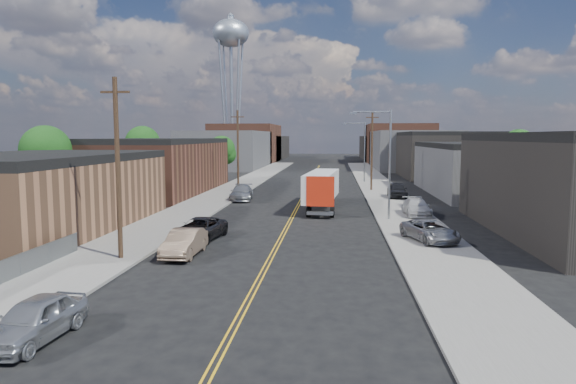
% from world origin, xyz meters
% --- Properties ---
extents(ground, '(260.00, 260.00, 0.00)m').
position_xyz_m(ground, '(0.00, 60.00, 0.00)').
color(ground, black).
rests_on(ground, ground).
extents(centerline, '(0.32, 120.00, 0.01)m').
position_xyz_m(centerline, '(0.00, 45.00, 0.01)').
color(centerline, gold).
rests_on(centerline, ground).
extents(sidewalk_left, '(5.00, 140.00, 0.15)m').
position_xyz_m(sidewalk_left, '(-9.50, 45.00, 0.07)').
color(sidewalk_left, slate).
rests_on(sidewalk_left, ground).
extents(sidewalk_right, '(5.00, 140.00, 0.15)m').
position_xyz_m(sidewalk_right, '(9.50, 45.00, 0.07)').
color(sidewalk_right, slate).
rests_on(sidewalk_right, ground).
extents(warehouse_tan, '(12.00, 22.00, 5.60)m').
position_xyz_m(warehouse_tan, '(-18.00, 18.00, 2.80)').
color(warehouse_tan, brown).
rests_on(warehouse_tan, ground).
extents(warehouse_brown, '(12.00, 26.00, 6.60)m').
position_xyz_m(warehouse_brown, '(-18.00, 44.00, 3.30)').
color(warehouse_brown, '#542D21').
rests_on(warehouse_brown, ground).
extents(industrial_right_b, '(14.00, 24.00, 6.10)m').
position_xyz_m(industrial_right_b, '(22.00, 46.00, 3.05)').
color(industrial_right_b, '#323234').
rests_on(industrial_right_b, ground).
extents(industrial_right_c, '(14.00, 22.00, 7.60)m').
position_xyz_m(industrial_right_c, '(22.00, 72.00, 3.80)').
color(industrial_right_c, black).
rests_on(industrial_right_c, ground).
extents(skyline_left_a, '(16.00, 30.00, 8.00)m').
position_xyz_m(skyline_left_a, '(-20.00, 95.00, 4.00)').
color(skyline_left_a, '#323234').
rests_on(skyline_left_a, ground).
extents(skyline_right_a, '(16.00, 30.00, 8.00)m').
position_xyz_m(skyline_right_a, '(20.00, 95.00, 4.00)').
color(skyline_right_a, '#323234').
rests_on(skyline_right_a, ground).
extents(skyline_left_b, '(16.00, 26.00, 10.00)m').
position_xyz_m(skyline_left_b, '(-20.00, 120.00, 5.00)').
color(skyline_left_b, '#542D21').
rests_on(skyline_left_b, ground).
extents(skyline_right_b, '(16.00, 26.00, 10.00)m').
position_xyz_m(skyline_right_b, '(20.00, 120.00, 5.00)').
color(skyline_right_b, '#542D21').
rests_on(skyline_right_b, ground).
extents(skyline_left_c, '(16.00, 40.00, 7.00)m').
position_xyz_m(skyline_left_c, '(-20.00, 140.00, 3.50)').
color(skyline_left_c, black).
rests_on(skyline_left_c, ground).
extents(skyline_right_c, '(16.00, 40.00, 7.00)m').
position_xyz_m(skyline_right_c, '(20.00, 140.00, 3.50)').
color(skyline_right_c, black).
rests_on(skyline_right_c, ground).
extents(water_tower, '(9.00, 9.00, 36.90)m').
position_xyz_m(water_tower, '(-22.00, 110.00, 30.65)').
color(water_tower, gray).
rests_on(water_tower, ground).
extents(streetlight_near, '(3.39, 0.25, 9.00)m').
position_xyz_m(streetlight_near, '(7.60, 25.00, 5.33)').
color(streetlight_near, gray).
rests_on(streetlight_near, ground).
extents(streetlight_far, '(3.39, 0.25, 9.00)m').
position_xyz_m(streetlight_far, '(7.60, 60.00, 5.33)').
color(streetlight_far, gray).
rests_on(streetlight_far, ground).
extents(utility_pole_left_near, '(1.60, 0.26, 10.00)m').
position_xyz_m(utility_pole_left_near, '(-8.20, 10.00, 5.14)').
color(utility_pole_left_near, black).
rests_on(utility_pole_left_near, ground).
extents(utility_pole_left_far, '(1.60, 0.26, 10.00)m').
position_xyz_m(utility_pole_left_far, '(-8.20, 45.00, 5.14)').
color(utility_pole_left_far, black).
rests_on(utility_pole_left_far, ground).
extents(utility_pole_right, '(1.60, 0.26, 10.00)m').
position_xyz_m(utility_pole_right, '(8.20, 48.00, 5.14)').
color(utility_pole_right, black).
rests_on(utility_pole_right, ground).
extents(tree_left_near, '(4.85, 4.76, 7.91)m').
position_xyz_m(tree_left_near, '(-23.94, 30.00, 5.18)').
color(tree_left_near, black).
rests_on(tree_left_near, ground).
extents(tree_left_mid, '(5.10, 5.04, 8.37)m').
position_xyz_m(tree_left_mid, '(-23.94, 55.00, 5.48)').
color(tree_left_mid, black).
rests_on(tree_left_mid, ground).
extents(tree_left_far, '(4.35, 4.20, 6.97)m').
position_xyz_m(tree_left_far, '(-13.94, 62.00, 4.57)').
color(tree_left_far, black).
rests_on(tree_left_far, ground).
extents(tree_right_far, '(4.85, 4.76, 7.91)m').
position_xyz_m(tree_right_far, '(30.06, 60.00, 5.18)').
color(tree_right_far, black).
rests_on(tree_right_far, ground).
extents(semi_truck, '(3.24, 13.80, 3.56)m').
position_xyz_m(semi_truck, '(2.40, 32.02, 2.03)').
color(semi_truck, '#BCBCBC').
rests_on(semi_truck, ground).
extents(car_left_a, '(2.09, 4.47, 1.48)m').
position_xyz_m(car_left_a, '(-6.40, -1.16, 0.74)').
color(car_left_a, '#ACAEB1').
rests_on(car_left_a, ground).
extents(car_left_b, '(1.67, 4.62, 1.51)m').
position_xyz_m(car_left_b, '(-5.00, 11.37, 0.76)').
color(car_left_b, '#7B6450').
rests_on(car_left_b, ground).
extents(car_left_c, '(3.04, 5.45, 1.44)m').
position_xyz_m(car_left_c, '(-5.32, 16.00, 0.72)').
color(car_left_c, black).
rests_on(car_left_c, ground).
extents(car_left_d, '(2.65, 5.66, 1.60)m').
position_xyz_m(car_left_d, '(-6.40, 37.40, 0.80)').
color(car_left_d, '#97999B').
rests_on(car_left_d, ground).
extents(car_right_lot_a, '(3.67, 5.28, 1.34)m').
position_xyz_m(car_right_lot_a, '(9.70, 16.23, 0.82)').
color(car_right_lot_a, gray).
rests_on(car_right_lot_a, sidewalk_right).
extents(car_right_lot_b, '(2.08, 4.89, 1.41)m').
position_xyz_m(car_right_lot_b, '(10.54, 27.16, 0.85)').
color(car_right_lot_b, '#B3B3B3').
rests_on(car_right_lot_b, sidewalk_right).
extents(car_right_lot_c, '(2.01, 4.84, 1.64)m').
position_xyz_m(car_right_lot_c, '(10.48, 40.24, 0.97)').
color(car_right_lot_c, black).
rests_on(car_right_lot_c, sidewalk_right).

